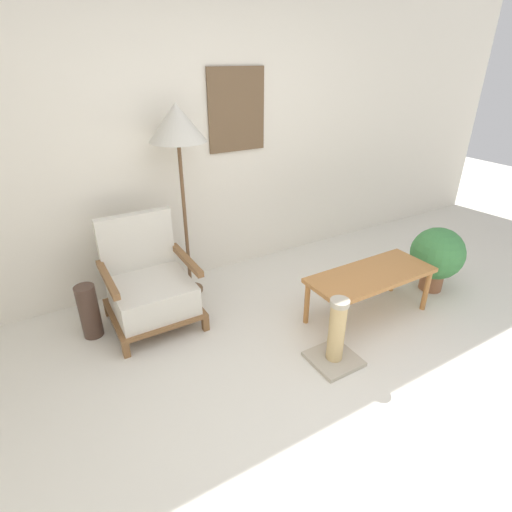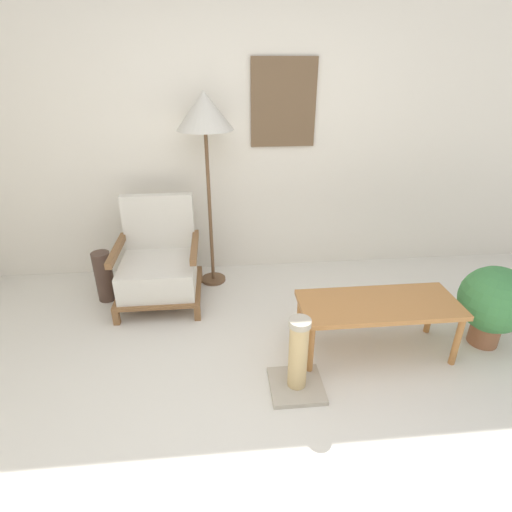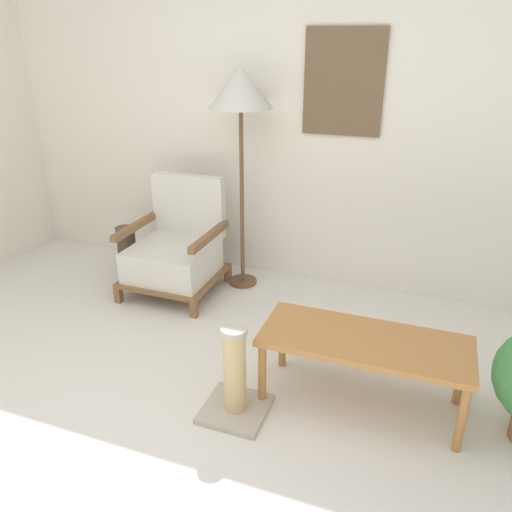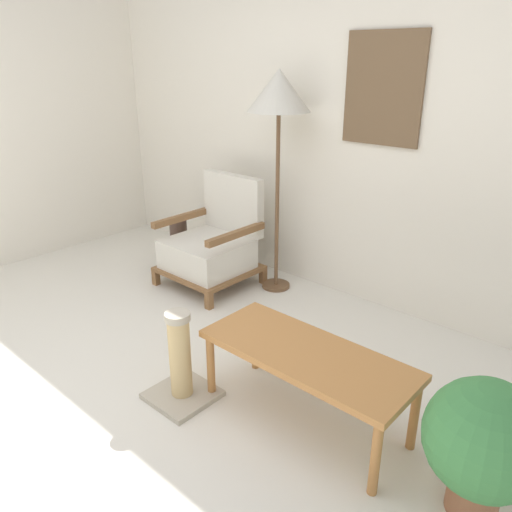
% 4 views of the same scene
% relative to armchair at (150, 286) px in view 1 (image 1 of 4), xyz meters
% --- Properties ---
extents(ground_plane, '(14.00, 14.00, 0.00)m').
position_rel_armchair_xyz_m(ground_plane, '(0.77, -1.74, -0.33)').
color(ground_plane, silver).
extents(wall_back, '(8.00, 0.09, 2.70)m').
position_rel_armchair_xyz_m(wall_back, '(0.77, 0.58, 1.02)').
color(wall_back, silver).
rests_on(wall_back, ground_plane).
extents(armchair, '(0.68, 0.66, 0.87)m').
position_rel_armchair_xyz_m(armchair, '(0.00, 0.00, 0.00)').
color(armchair, brown).
rests_on(armchair, ground_plane).
extents(floor_lamp, '(0.46, 0.46, 1.68)m').
position_rel_armchair_xyz_m(floor_lamp, '(0.44, 0.28, 1.15)').
color(floor_lamp, brown).
rests_on(floor_lamp, ground_plane).
extents(coffee_table, '(1.08, 0.44, 0.41)m').
position_rel_armchair_xyz_m(coffee_table, '(1.58, -0.86, 0.04)').
color(coffee_table, '#B2753D').
rests_on(coffee_table, ground_plane).
extents(vase, '(0.15, 0.15, 0.44)m').
position_rel_armchair_xyz_m(vase, '(-0.48, 0.04, -0.11)').
color(vase, '#473328').
rests_on(vase, ground_plane).
extents(potted_plant, '(0.48, 0.48, 0.61)m').
position_rel_armchair_xyz_m(potted_plant, '(2.43, -0.84, 0.03)').
color(potted_plant, '#935B3D').
rests_on(potted_plant, ground_plane).
extents(scratching_post, '(0.34, 0.34, 0.52)m').
position_rel_armchair_xyz_m(scratching_post, '(0.97, -1.16, -0.13)').
color(scratching_post, '#B2A893').
rests_on(scratching_post, ground_plane).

